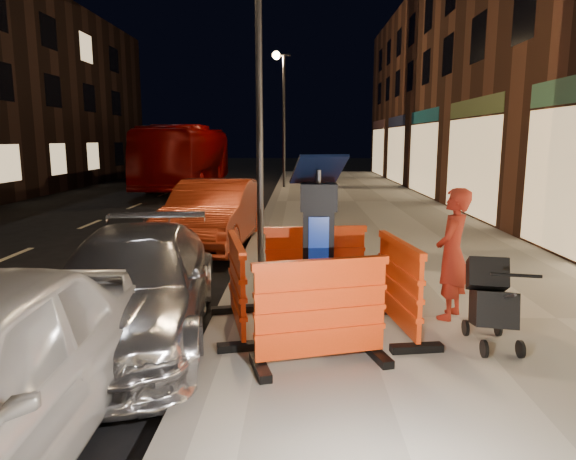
{
  "coord_description": "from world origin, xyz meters",
  "views": [
    {
      "loc": [
        0.96,
        -6.29,
        2.4
      ],
      "look_at": [
        0.8,
        1.0,
        1.1
      ],
      "focal_mm": 32.0,
      "sensor_mm": 36.0,
      "label": 1
    }
  ],
  "objects_px": {
    "parking_kiosk": "(318,250)",
    "bus_doubledecker": "(188,188)",
    "barrier_bldgside": "(399,286)",
    "car_red": "(215,246)",
    "barrier_back": "(315,266)",
    "man": "(452,254)",
    "car_silver": "(136,336)",
    "barrier_kerbside": "(237,285)",
    "barrier_front": "(321,313)",
    "stroller": "(493,305)"
  },
  "relations": [
    {
      "from": "parking_kiosk",
      "to": "barrier_back",
      "type": "height_order",
      "value": "parking_kiosk"
    },
    {
      "from": "bus_doubledecker",
      "to": "barrier_kerbside",
      "type": "bearing_deg",
      "value": -76.31
    },
    {
      "from": "stroller",
      "to": "barrier_kerbside",
      "type": "bearing_deg",
      "value": -176.69
    },
    {
      "from": "barrier_front",
      "to": "man",
      "type": "relative_size",
      "value": 0.85
    },
    {
      "from": "barrier_back",
      "to": "barrier_front",
      "type": "bearing_deg",
      "value": -97.51
    },
    {
      "from": "bus_doubledecker",
      "to": "barrier_bldgside",
      "type": "bearing_deg",
      "value": -71.22
    },
    {
      "from": "barrier_back",
      "to": "stroller",
      "type": "distance_m",
      "value": 2.34
    },
    {
      "from": "barrier_bldgside",
      "to": "man",
      "type": "bearing_deg",
      "value": -65.49
    },
    {
      "from": "car_red",
      "to": "stroller",
      "type": "bearing_deg",
      "value": -50.98
    },
    {
      "from": "barrier_kerbside",
      "to": "stroller",
      "type": "xyz_separation_m",
      "value": [
        2.85,
        -0.41,
        -0.08
      ]
    },
    {
      "from": "barrier_kerbside",
      "to": "man",
      "type": "bearing_deg",
      "value": -92.09
    },
    {
      "from": "parking_kiosk",
      "to": "bus_doubledecker",
      "type": "relative_size",
      "value": 0.18
    },
    {
      "from": "car_red",
      "to": "barrier_kerbside",
      "type": "bearing_deg",
      "value": -73.06
    },
    {
      "from": "barrier_back",
      "to": "man",
      "type": "height_order",
      "value": "man"
    },
    {
      "from": "barrier_kerbside",
      "to": "man",
      "type": "height_order",
      "value": "man"
    },
    {
      "from": "barrier_kerbside",
      "to": "barrier_bldgside",
      "type": "relative_size",
      "value": 1.0
    },
    {
      "from": "parking_kiosk",
      "to": "man",
      "type": "bearing_deg",
      "value": 5.48
    },
    {
      "from": "barrier_kerbside",
      "to": "barrier_front",
      "type": "bearing_deg",
      "value": -147.51
    },
    {
      "from": "barrier_kerbside",
      "to": "barrier_bldgside",
      "type": "height_order",
      "value": "same"
    },
    {
      "from": "parking_kiosk",
      "to": "car_red",
      "type": "xyz_separation_m",
      "value": [
        -2.13,
        5.54,
        -1.13
      ]
    },
    {
      "from": "barrier_back",
      "to": "barrier_kerbside",
      "type": "relative_size",
      "value": 1.0
    },
    {
      "from": "car_red",
      "to": "stroller",
      "type": "relative_size",
      "value": 4.83
    },
    {
      "from": "barrier_bldgside",
      "to": "car_silver",
      "type": "relative_size",
      "value": 0.32
    },
    {
      "from": "parking_kiosk",
      "to": "barrier_kerbside",
      "type": "bearing_deg",
      "value": 169.49
    },
    {
      "from": "barrier_bldgside",
      "to": "bus_doubledecker",
      "type": "relative_size",
      "value": 0.13
    },
    {
      "from": "barrier_back",
      "to": "barrier_kerbside",
      "type": "xyz_separation_m",
      "value": [
        -0.95,
        -0.95,
        0.0
      ]
    },
    {
      "from": "barrier_back",
      "to": "barrier_bldgside",
      "type": "distance_m",
      "value": 1.34
    },
    {
      "from": "barrier_bldgside",
      "to": "bus_doubledecker",
      "type": "xyz_separation_m",
      "value": [
        -6.72,
        19.68,
        -0.7
      ]
    },
    {
      "from": "barrier_front",
      "to": "barrier_kerbside",
      "type": "relative_size",
      "value": 1.0
    },
    {
      "from": "man",
      "to": "car_silver",
      "type": "bearing_deg",
      "value": -53.57
    },
    {
      "from": "barrier_back",
      "to": "barrier_kerbside",
      "type": "distance_m",
      "value": 1.34
    },
    {
      "from": "barrier_kerbside",
      "to": "car_silver",
      "type": "distance_m",
      "value": 1.46
    },
    {
      "from": "car_silver",
      "to": "stroller",
      "type": "relative_size",
      "value": 4.74
    },
    {
      "from": "barrier_bldgside",
      "to": "car_silver",
      "type": "xyz_separation_m",
      "value": [
        -3.18,
        0.15,
        -0.7
      ]
    },
    {
      "from": "car_red",
      "to": "bus_doubledecker",
      "type": "distance_m",
      "value": 14.6
    },
    {
      "from": "barrier_front",
      "to": "car_silver",
      "type": "xyz_separation_m",
      "value": [
        -2.23,
        1.1,
        -0.7
      ]
    },
    {
      "from": "barrier_kerbside",
      "to": "car_red",
      "type": "relative_size",
      "value": 0.31
    },
    {
      "from": "bus_doubledecker",
      "to": "car_red",
      "type": "bearing_deg",
      "value": -75.65
    },
    {
      "from": "parking_kiosk",
      "to": "barrier_front",
      "type": "xyz_separation_m",
      "value": [
        0.0,
        -0.95,
        -0.43
      ]
    },
    {
      "from": "barrier_bldgside",
      "to": "car_red",
      "type": "distance_m",
      "value": 6.37
    },
    {
      "from": "barrier_front",
      "to": "bus_doubledecker",
      "type": "relative_size",
      "value": 0.13
    },
    {
      "from": "barrier_bldgside",
      "to": "car_red",
      "type": "xyz_separation_m",
      "value": [
        -3.08,
        5.54,
        -0.7
      ]
    },
    {
      "from": "barrier_bldgside",
      "to": "stroller",
      "type": "height_order",
      "value": "barrier_bldgside"
    },
    {
      "from": "car_silver",
      "to": "man",
      "type": "distance_m",
      "value": 4.06
    },
    {
      "from": "car_red",
      "to": "man",
      "type": "relative_size",
      "value": 2.73
    },
    {
      "from": "barrier_front",
      "to": "barrier_back",
      "type": "height_order",
      "value": "same"
    },
    {
      "from": "bus_doubledecker",
      "to": "car_silver",
      "type": "bearing_deg",
      "value": -79.79
    },
    {
      "from": "barrier_bldgside",
      "to": "bus_doubledecker",
      "type": "distance_m",
      "value": 20.81
    },
    {
      "from": "car_red",
      "to": "bus_doubledecker",
      "type": "bearing_deg",
      "value": 109.33
    },
    {
      "from": "car_silver",
      "to": "stroller",
      "type": "bearing_deg",
      "value": -14.96
    }
  ]
}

